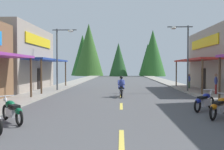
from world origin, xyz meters
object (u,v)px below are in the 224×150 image
Objects in this scene: streetlamp_right at (184,48)px; motorcycle_parked_left_2 at (12,110)px; streetlamp_left at (61,50)px; motorcycle_parked_right_3 at (220,107)px; pedestrian_by_shop at (216,83)px; rider_cruising_lead at (121,88)px; pedestrian_strolling at (189,81)px; motorcycle_parked_right_4 at (204,101)px.

motorcycle_parked_left_2 is (-9.80, -12.70, -3.37)m from streetlamp_right.
streetlamp_left reaches higher than motorcycle_parked_left_2.
streetlamp_left is 3.45× the size of motorcycle_parked_right_3.
motorcycle_parked_left_2 is (-8.54, -1.28, 0.00)m from motorcycle_parked_right_3.
pedestrian_by_shop is (11.68, 10.18, 0.49)m from motorcycle_parked_left_2.
motorcycle_parked_left_2 is 9.87m from rider_cruising_lead.
streetlamp_left reaches higher than rider_cruising_lead.
streetlamp_left is 11.02m from streetlamp_right.
pedestrian_by_shop is (1.88, -2.52, -2.87)m from streetlamp_right.
motorcycle_parked_left_2 is at bearing -127.64° from streetlamp_right.
pedestrian_strolling reaches higher than motorcycle_parked_right_3.
rider_cruising_lead reaches higher than motorcycle_parked_left_2.
streetlamp_right reaches higher than pedestrian_by_shop.
streetlamp_right reaches higher than rider_cruising_lead.
streetlamp_left reaches higher than motorcycle_parked_right_4.
pedestrian_by_shop reaches higher than motorcycle_parked_left_2.
motorcycle_parked_left_2 is at bearing 140.66° from motorcycle_parked_right_3.
motorcycle_parked_right_4 is 12.53m from pedestrian_strolling.
motorcycle_parked_right_4 is at bearing 86.31° from pedestrian_strolling.
pedestrian_by_shop reaches higher than motorcycle_parked_right_3.
motorcycle_parked_left_2 is at bearing -116.19° from pedestrian_by_shop.
motorcycle_parked_right_4 is at bearing -97.86° from streetlamp_right.
pedestrian_by_shop is 5.23m from pedestrian_strolling.
motorcycle_parked_right_3 is (9.76, -11.89, -3.28)m from streetlamp_left.
streetlamp_left is 15.73m from motorcycle_parked_right_3.
pedestrian_strolling is at bearing 31.57° from motorcycle_parked_right_4.
rider_cruising_lead is 1.27× the size of pedestrian_by_shop.
streetlamp_left is 3.51× the size of motorcycle_parked_right_4.
rider_cruising_lead is (5.51, -4.29, -3.11)m from streetlamp_left.
motorcycle_parked_left_2 is 18.92m from pedestrian_strolling.
streetlamp_left is at bearing 87.19° from motorcycle_parked_right_4.
streetlamp_right is 3.60× the size of motorcycle_parked_right_4.
motorcycle_parked_left_2 is (-8.47, -3.11, 0.00)m from motorcycle_parked_right_4.
pedestrian_by_shop is at bearing -81.82° from rider_cruising_lead.
rider_cruising_lead reaches higher than pedestrian_strolling.
motorcycle_parked_right_3 is 1.02× the size of motorcycle_parked_right_4.
rider_cruising_lead is at bearing -145.21° from streetlamp_right.
rider_cruising_lead reaches higher than motorcycle_parked_right_4.
motorcycle_parked_right_4 and motorcycle_parked_left_2 have the same top height.
motorcycle_parked_right_3 is 0.77× the size of rider_cruising_lead.
motorcycle_parked_right_3 is 14.31m from pedestrian_strolling.
pedestrian_by_shop is at bearing -13.06° from streetlamp_left.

